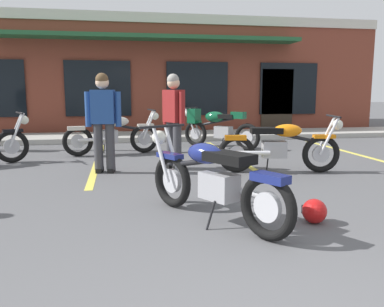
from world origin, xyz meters
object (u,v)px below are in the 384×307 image
person_in_shorts_foreground (103,117)px  person_near_building (174,116)px  motorcycle_silver_naked (280,146)px  motorcycle_green_cafe_racer (113,133)px  motorcycle_foreground_classic (212,179)px  helmet_on_pavement (314,211)px  motorcycle_blue_standard (216,126)px

person_in_shorts_foreground → person_near_building: same height
person_near_building → motorcycle_silver_naked: bearing=-19.8°
motorcycle_silver_naked → motorcycle_green_cafe_racer: bearing=138.5°
motorcycle_foreground_classic → motorcycle_silver_naked: (1.72, 2.30, 0.00)m
person_in_shorts_foreground → helmet_on_pavement: size_ratio=6.44×
motorcycle_blue_standard → motorcycle_green_cafe_racer: 2.52m
person_in_shorts_foreground → helmet_on_pavement: (2.26, -3.06, -0.82)m
motorcycle_foreground_classic → helmet_on_pavement: bearing=-14.2°
person_in_shorts_foreground → person_near_building: 1.21m
person_near_building → helmet_on_pavement: (1.06, -3.19, -0.82)m
person_near_building → helmet_on_pavement: 3.46m
motorcycle_green_cafe_racer → helmet_on_pavement: size_ratio=8.06×
motorcycle_silver_naked → motorcycle_green_cafe_racer: same height
helmet_on_pavement → person_near_building: bearing=108.4°
motorcycle_green_cafe_racer → helmet_on_pavement: motorcycle_green_cafe_racer is taller
motorcycle_silver_naked → motorcycle_green_cafe_racer: size_ratio=1.00×
motorcycle_green_cafe_racer → person_in_shorts_foreground: person_in_shorts_foreground is taller
motorcycle_foreground_classic → motorcycle_blue_standard: 5.53m
motorcycle_foreground_classic → motorcycle_silver_naked: 2.87m
motorcycle_foreground_classic → helmet_on_pavement: size_ratio=7.25×
motorcycle_blue_standard → helmet_on_pavement: size_ratio=6.39×
person_near_building → motorcycle_blue_standard: bearing=60.7°
motorcycle_silver_naked → motorcycle_foreground_classic: bearing=-126.8°
motorcycle_blue_standard → person_near_building: size_ratio=0.99×
motorcycle_silver_naked → helmet_on_pavement: bearing=-104.8°
person_in_shorts_foreground → helmet_on_pavement: bearing=-53.5°
motorcycle_silver_naked → person_near_building: size_ratio=1.25×
motorcycle_blue_standard → person_near_building: 2.82m
motorcycle_foreground_classic → helmet_on_pavement: (1.04, -0.26, -0.33)m
motorcycle_silver_naked → helmet_on_pavement: size_ratio=8.06×
motorcycle_foreground_classic → motorcycle_silver_naked: bearing=53.2°
motorcycle_blue_standard → person_in_shorts_foreground: size_ratio=0.99×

